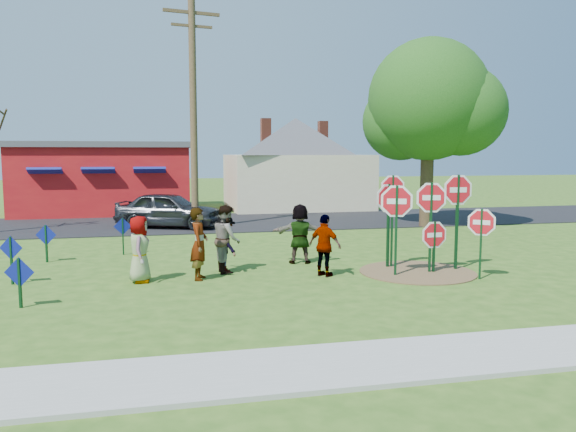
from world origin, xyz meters
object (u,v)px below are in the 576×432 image
Objects in this scene: stop_sign_b at (393,197)px; suv at (169,210)px; stop_sign_d at (458,198)px; stop_sign_c at (431,207)px; person_b at (199,244)px; stop_sign_a at (396,210)px; utility_pole at (193,109)px; leafy_tree at (432,106)px; person_a at (139,249)px.

suv is at bearing 127.16° from stop_sign_b.
stop_sign_b is 1.80m from stop_sign_d.
person_b is at bearing -172.35° from stop_sign_c.
stop_sign_a is 1.16m from stop_sign_b.
leafy_tree is (10.29, -1.48, 0.18)m from utility_pole.
person_b is 10.82m from utility_pole.
stop_sign_d is 1.51× the size of person_b.
stop_sign_c is 10.64m from leafy_tree.
stop_sign_d is at bearing -18.63° from stop_sign_b.
leafy_tree reaches higher than stop_sign_c.
person_b is at bearing -169.23° from stop_sign_a.
person_a is 10.54m from suv.
stop_sign_d is at bearing -89.20° from person_a.
leafy_tree is at bearing 68.76° from stop_sign_d.
stop_sign_a is 0.27× the size of utility_pole.
utility_pole is (0.45, 9.95, 4.22)m from person_b.
stop_sign_c reaches higher than person_b.
person_a is at bearing -167.58° from stop_sign_a.
stop_sign_b is 1.64× the size of person_a.
stop_sign_d is (0.90, 0.18, 0.21)m from stop_sign_c.
stop_sign_b is at bearing 156.48° from stop_sign_d.
utility_pole is 10.40m from leafy_tree.
person_a is (-8.69, 0.36, -1.20)m from stop_sign_d.
stop_sign_b is 1.20m from stop_sign_c.
stop_sign_b is 0.34× the size of leafy_tree.
suv is (-7.85, 10.87, -1.23)m from stop_sign_d.
suv is (-6.95, 11.05, -1.02)m from stop_sign_c.
stop_sign_d is at bearing -122.44° from suv.
stop_sign_a reaches higher than suv.
stop_sign_b is 1.48× the size of person_b.
stop_sign_d reaches higher than person_a.
person_a is (-6.71, 0.71, -0.94)m from stop_sign_a.
person_b is (-5.54, -0.38, -1.11)m from stop_sign_b.
stop_sign_b is 7.17m from person_a.
stop_sign_c is 1.55× the size of person_a.
person_a is 0.17× the size of utility_pole.
utility_pole reaches higher than stop_sign_c.
stop_sign_d reaches higher than suv.
leafy_tree reaches higher than person_a.
stop_sign_c is 0.94m from stop_sign_d.
leafy_tree is (3.56, 8.82, 3.29)m from stop_sign_d.
suv is 4.52m from utility_pole.
suv is 0.55× the size of leafy_tree.
leafy_tree is (12.26, 8.46, 4.49)m from person_a.
stop_sign_a is 0.98× the size of stop_sign_c.
person_a is 0.91× the size of person_b.
leafy_tree is at bearing -39.43° from person_b.
leafy_tree is (11.41, -2.05, 4.52)m from suv.
person_a is 0.37× the size of suv.
stop_sign_a is 6.82m from person_a.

